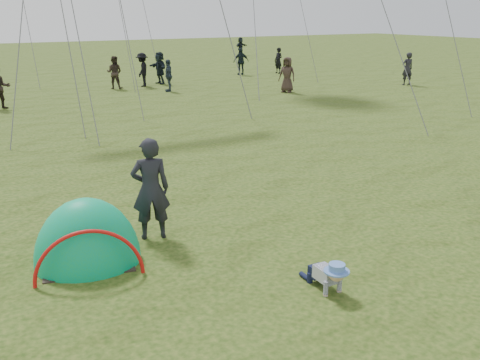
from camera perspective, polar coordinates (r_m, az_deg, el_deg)
ground at (r=7.49m, az=3.39°, el=-13.64°), size 140.00×140.00×0.00m
crawling_toddler at (r=7.92m, az=9.36°, el=-9.88°), size 0.49×0.69×0.51m
popup_tent at (r=9.07m, az=-15.82°, el=-8.45°), size 1.95×1.73×2.17m
standing_adult at (r=9.45m, az=-9.52°, el=-0.95°), size 0.76×0.60×1.83m
crowd_person_0 at (r=35.62m, az=4.12°, el=12.59°), size 0.49×0.66×1.64m
crowd_person_2 at (r=27.53m, az=-7.63°, el=10.98°), size 0.67×1.01×1.59m
crowd_person_3 at (r=29.60m, az=-10.37°, el=11.49°), size 1.18×1.32×1.78m
crowd_person_4 at (r=27.13m, az=5.05°, el=11.13°), size 0.93×1.01×1.73m
crowd_person_5 at (r=30.63m, az=-8.57°, el=11.75°), size 0.66×1.67×1.75m
crowd_person_6 at (r=31.16m, az=17.42°, el=11.25°), size 0.72×0.56×1.75m
crowd_person_7 at (r=29.03m, az=-13.25°, el=11.10°), size 1.03×0.99×1.68m
crowd_person_11 at (r=50.32m, az=0.06°, el=14.07°), size 1.58×1.03×1.63m
crowd_person_14 at (r=34.64m, az=0.12°, el=12.54°), size 1.06×0.62×1.69m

